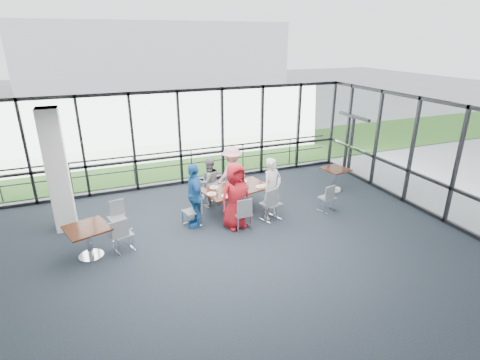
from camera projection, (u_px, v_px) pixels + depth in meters
name	position (u px, v px, depth m)	size (l,w,h in m)	color
floor	(234.00, 258.00, 8.63)	(12.00, 10.00, 0.02)	#1C212B
ceiling	(233.00, 120.00, 7.47)	(12.00, 10.00, 0.04)	white
curtain_wall_back	(180.00, 139.00, 12.38)	(12.00, 0.10, 3.20)	white
curtain_wall_right	(440.00, 161.00, 10.14)	(0.10, 10.00, 3.20)	white
exit_door	(351.00, 146.00, 13.58)	(0.12, 1.60, 2.10)	black
structural_column	(57.00, 171.00, 9.39)	(0.50, 0.50, 3.20)	white
apron	(157.00, 147.00, 17.29)	(80.00, 70.00, 0.02)	gray
grass_strip	(165.00, 159.00, 15.54)	(80.00, 5.00, 0.01)	#30631E
hangar_main	(155.00, 55.00, 36.63)	(24.00, 10.00, 6.00)	white
guard_rail	(178.00, 165.00, 13.29)	(0.06, 0.06, 12.00)	#2D2D33
main_table	(236.00, 192.00, 10.64)	(2.07, 1.42, 0.75)	black
side_table_left	(87.00, 232.00, 8.45)	(1.12, 1.12, 0.75)	black
side_table_right	(335.00, 173.00, 12.19)	(0.89, 0.89, 0.75)	black
diner_near_left	(235.00, 196.00, 9.69)	(0.87, 0.57, 1.78)	#AD151E
diner_near_right	(272.00, 188.00, 10.26)	(0.63, 0.46, 1.73)	beige
diner_far_left	(209.00, 182.00, 11.04)	(0.73, 0.45, 1.50)	gray
diner_far_right	(232.00, 174.00, 11.41)	(1.10, 0.57, 1.70)	pink
diner_end	(194.00, 195.00, 9.80)	(1.03, 0.56, 1.75)	#1F5FA6
chair_main_nl	(242.00, 213.00, 9.77)	(0.44, 0.44, 0.89)	slate
chair_main_nr	(271.00, 204.00, 10.25)	(0.47, 0.47, 0.95)	slate
chair_main_fl	(209.00, 190.00, 11.18)	(0.47, 0.47, 0.96)	slate
chair_main_fr	(230.00, 183.00, 11.66)	(0.47, 0.47, 0.97)	slate
chair_main_end	(192.00, 211.00, 9.95)	(0.40, 0.40, 0.82)	slate
chair_spare_la	(123.00, 234.00, 8.77)	(0.42, 0.42, 0.86)	slate
chair_spare_lb	(117.00, 218.00, 9.60)	(0.40, 0.40, 0.81)	slate
chair_spare_r	(327.00, 198.00, 10.80)	(0.40, 0.40, 0.82)	slate
plate_nl	(226.00, 196.00, 10.05)	(0.27, 0.27, 0.01)	white
plate_nr	(260.00, 187.00, 10.66)	(0.24, 0.24, 0.01)	white
plate_fl	(214.00, 187.00, 10.62)	(0.26, 0.26, 0.01)	white
plate_fr	(243.00, 181.00, 11.06)	(0.24, 0.24, 0.01)	white
plate_end	(212.00, 194.00, 10.19)	(0.28, 0.28, 0.01)	white
tumbler_a	(236.00, 190.00, 10.26)	(0.07, 0.07, 0.15)	white
tumbler_b	(247.00, 186.00, 10.54)	(0.07, 0.07, 0.15)	white
tumbler_c	(234.00, 183.00, 10.74)	(0.07, 0.07, 0.14)	white
tumbler_d	(217.00, 192.00, 10.15)	(0.07, 0.07, 0.14)	white
menu_a	(240.00, 193.00, 10.23)	(0.28, 0.20, 0.00)	white
menu_b	(266.00, 185.00, 10.79)	(0.31, 0.22, 0.00)	white
menu_c	(235.00, 183.00, 10.95)	(0.28, 0.20, 0.00)	white
condiment_caddy	(238.00, 186.00, 10.68)	(0.10, 0.07, 0.04)	black
ketchup_bottle	(237.00, 184.00, 10.63)	(0.06, 0.06, 0.18)	#A81C0E
green_bottle	(237.00, 183.00, 10.69)	(0.05, 0.05, 0.20)	#28792D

